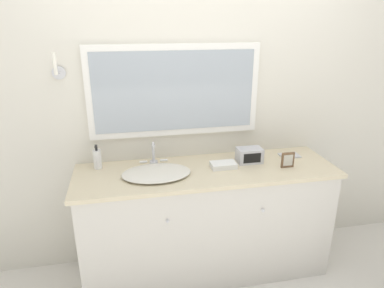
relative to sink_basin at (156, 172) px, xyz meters
The scene contains 8 objects.
wall_back 0.63m from the sink_basin, 42.65° to the left, with size 8.00×0.18×2.55m.
vanity_counter 0.58m from the sink_basin, ahead, with size 1.87×0.57×0.87m.
sink_basin is the anchor object (origin of this frame).
soap_bottle 0.45m from the sink_basin, 153.66° to the left, with size 0.06×0.06×0.18m.
appliance_box 0.71m from the sink_basin, ahead, with size 0.18×0.12×0.11m.
picture_frame 0.94m from the sink_basin, ahead, with size 0.10×0.01×0.11m.
hand_towel_near_sink 0.49m from the sink_basin, ahead, with size 0.18×0.11×0.04m.
metal_tray 1.07m from the sink_basin, ahead, with size 0.15×0.11×0.01m.
Camera 1 is at (-0.55, -1.85, 1.88)m, focal length 32.00 mm.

